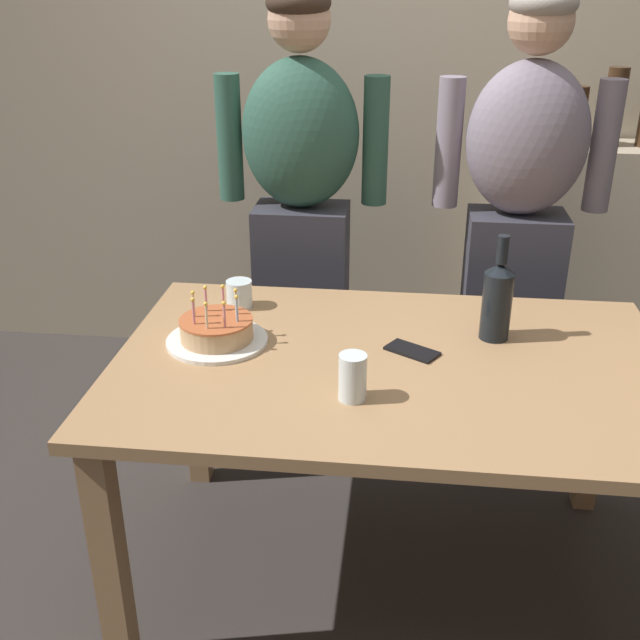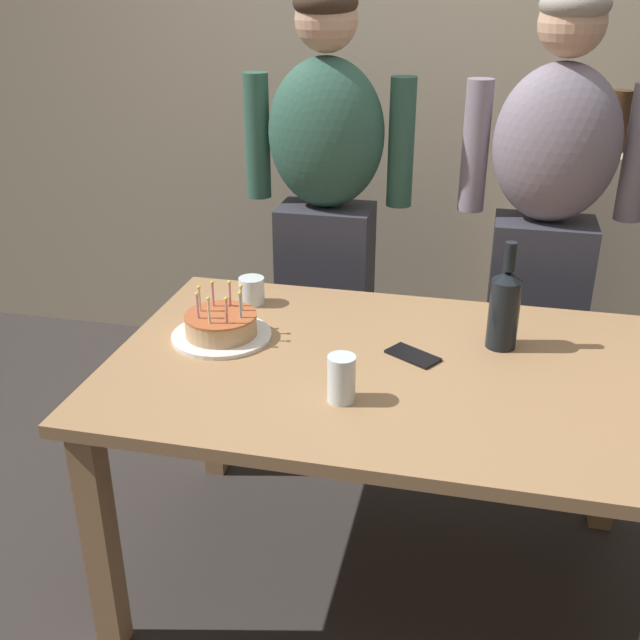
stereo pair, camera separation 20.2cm
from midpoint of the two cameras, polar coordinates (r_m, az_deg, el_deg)
ground_plane at (r=2.46m, az=7.12°, el=-18.80°), size 10.00×10.00×0.00m
back_wall at (r=3.36m, az=11.44°, el=17.72°), size 5.20×0.10×2.60m
dining_table at (r=2.07m, az=8.05°, el=-5.78°), size 1.50×0.96×0.74m
birthday_cake at (r=2.14m, az=-4.85°, el=-0.59°), size 0.29×0.29×0.15m
water_glass_near at (r=2.35m, az=-2.77°, el=2.18°), size 0.08×0.08×0.09m
water_glass_far at (r=1.82m, az=4.83°, el=-4.54°), size 0.07×0.07×0.12m
wine_bottle at (r=2.13m, az=16.47°, el=0.91°), size 0.08×0.08×0.31m
cell_phone at (r=2.07m, az=9.85°, el=-2.74°), size 0.16×0.14×0.01m
person_man_bearded at (r=2.76m, az=2.55°, el=7.65°), size 0.61×0.27×1.66m
person_woman_cardigan at (r=2.74m, az=18.74°, el=6.20°), size 0.61×0.27×1.66m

